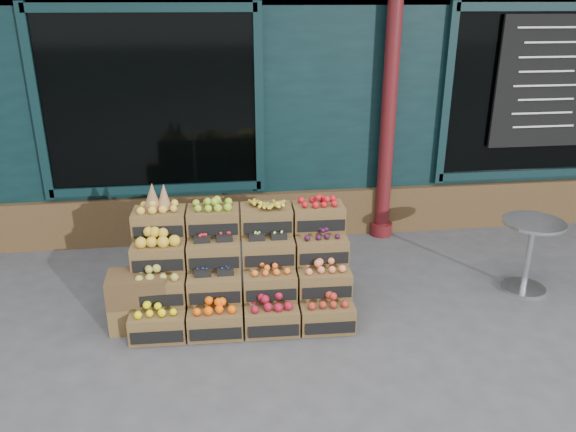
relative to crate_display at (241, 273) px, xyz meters
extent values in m
plane|color=#414143|center=(0.70, -0.42, -0.39)|extent=(60.00, 60.00, 0.00)
cube|color=black|center=(0.70, 4.78, 2.01)|extent=(12.00, 6.00, 4.80)
cube|color=black|center=(0.70, 1.83, 1.11)|extent=(12.00, 0.12, 3.00)
cube|color=#49341D|center=(0.70, 1.76, -0.09)|extent=(12.00, 0.18, 0.60)
cube|color=black|center=(-0.90, 1.76, 1.36)|extent=(2.40, 0.06, 2.00)
cube|color=black|center=(3.90, 1.76, 1.36)|extent=(2.40, 0.06, 2.00)
cylinder|color=#4F1215|center=(1.90, 1.63, 1.21)|extent=(0.18, 0.18, 3.20)
cube|color=black|center=(3.90, 1.68, 1.51)|extent=(1.30, 0.04, 1.60)
cube|color=brown|center=(-0.78, -0.38, -0.27)|extent=(0.51, 0.36, 0.25)
cube|color=black|center=(-0.78, -0.57, -0.29)|extent=(0.46, 0.03, 0.11)
cube|color=yellow|center=(-0.78, -0.38, -0.11)|extent=(0.40, 0.27, 0.08)
cube|color=brown|center=(-0.26, -0.40, -0.27)|extent=(0.51, 0.36, 0.25)
cube|color=black|center=(-0.27, -0.59, -0.29)|extent=(0.46, 0.03, 0.11)
cube|color=#FC5703|center=(-0.26, -0.40, -0.10)|extent=(0.40, 0.27, 0.09)
cube|color=brown|center=(0.25, -0.42, -0.27)|extent=(0.51, 0.36, 0.25)
cube|color=black|center=(0.24, -0.60, -0.29)|extent=(0.46, 0.03, 0.11)
cube|color=maroon|center=(0.25, -0.42, -0.10)|extent=(0.40, 0.27, 0.09)
cube|color=brown|center=(0.76, -0.44, -0.27)|extent=(0.51, 0.36, 0.25)
cube|color=black|center=(0.76, -0.62, -0.29)|extent=(0.46, 0.03, 0.11)
cube|color=maroon|center=(0.76, -0.44, -0.10)|extent=(0.40, 0.27, 0.08)
cube|color=brown|center=(-0.77, -0.18, -0.02)|extent=(0.51, 0.36, 0.25)
cube|color=black|center=(-0.77, -0.36, -0.05)|extent=(0.46, 0.03, 0.11)
cube|color=#9F9A39|center=(-0.77, -0.18, 0.14)|extent=(0.40, 0.27, 0.08)
cube|color=brown|center=(-0.26, -0.19, -0.02)|extent=(0.51, 0.36, 0.25)
cube|color=black|center=(-0.26, -0.38, -0.05)|extent=(0.46, 0.03, 0.11)
cube|color=#20254A|center=(-0.26, -0.19, 0.11)|extent=(0.40, 0.27, 0.03)
cube|color=brown|center=(0.26, -0.21, -0.02)|extent=(0.51, 0.36, 0.25)
cube|color=black|center=(0.25, -0.39, -0.05)|extent=(0.46, 0.03, 0.11)
cube|color=orange|center=(0.26, -0.21, 0.13)|extent=(0.40, 0.27, 0.07)
cube|color=brown|center=(0.77, -0.23, -0.02)|extent=(0.51, 0.36, 0.25)
cube|color=black|center=(0.76, -0.41, -0.05)|extent=(0.46, 0.03, 0.11)
cube|color=#EF794A|center=(0.77, -0.23, 0.14)|extent=(0.40, 0.27, 0.08)
cube|color=brown|center=(-0.76, 0.03, 0.22)|extent=(0.51, 0.36, 0.25)
cube|color=black|center=(-0.77, -0.15, 0.20)|extent=(0.46, 0.03, 0.11)
cube|color=gold|center=(-0.76, 0.03, 0.41)|extent=(0.40, 0.27, 0.12)
cube|color=brown|center=(-0.25, 0.02, 0.22)|extent=(0.51, 0.36, 0.25)
cube|color=black|center=(-0.25, -0.17, 0.20)|extent=(0.46, 0.03, 0.11)
cube|color=#B11B1C|center=(-0.25, 0.02, 0.36)|extent=(0.40, 0.27, 0.03)
cube|color=brown|center=(0.26, 0.00, 0.22)|extent=(0.51, 0.36, 0.25)
cube|color=black|center=(0.26, -0.19, 0.20)|extent=(0.46, 0.03, 0.11)
cube|color=#A6CB4F|center=(0.26, 0.00, 0.36)|extent=(0.40, 0.27, 0.03)
cube|color=brown|center=(0.78, -0.02, 0.22)|extent=(0.51, 0.36, 0.25)
cube|color=black|center=(0.77, -0.20, 0.20)|extent=(0.46, 0.03, 0.11)
cube|color=#310C27|center=(0.78, -0.02, 0.38)|extent=(0.40, 0.27, 0.06)
cube|color=brown|center=(-0.75, 0.24, 0.47)|extent=(0.51, 0.36, 0.25)
cube|color=black|center=(-0.76, 0.06, 0.45)|extent=(0.46, 0.03, 0.11)
cube|color=gold|center=(-0.75, 0.24, 0.64)|extent=(0.40, 0.27, 0.08)
cube|color=brown|center=(-0.24, 0.22, 0.47)|extent=(0.51, 0.36, 0.25)
cube|color=black|center=(-0.25, 0.04, 0.45)|extent=(0.46, 0.03, 0.11)
cube|color=#88AE24|center=(-0.24, 0.22, 0.64)|extent=(0.40, 0.27, 0.08)
cube|color=brown|center=(0.27, 0.21, 0.47)|extent=(0.51, 0.36, 0.25)
cube|color=black|center=(0.27, 0.02, 0.45)|extent=(0.46, 0.03, 0.11)
cube|color=gold|center=(0.27, 0.21, 0.63)|extent=(0.40, 0.27, 0.08)
cube|color=brown|center=(0.79, 0.19, 0.47)|extent=(0.51, 0.36, 0.25)
cube|color=black|center=(0.78, 0.01, 0.45)|extent=(0.46, 0.03, 0.11)
cube|color=red|center=(0.79, 0.19, 0.63)|extent=(0.40, 0.27, 0.07)
cube|color=#49341D|center=(0.00, -0.20, -0.27)|extent=(2.04, 0.41, 0.25)
cube|color=#49341D|center=(0.01, 0.01, -0.15)|extent=(2.04, 0.41, 0.49)
cube|color=#49341D|center=(0.02, 0.22, -0.02)|extent=(2.04, 0.41, 0.74)
cone|color=olive|center=(-0.80, 0.24, 0.74)|extent=(0.17, 0.17, 0.29)
cone|color=olive|center=(-0.70, 0.28, 0.72)|extent=(0.15, 0.15, 0.25)
cube|color=brown|center=(-0.96, -0.18, -0.26)|extent=(0.54, 0.38, 0.27)
cube|color=#49341D|center=(-0.96, -0.18, 0.00)|extent=(0.54, 0.38, 0.27)
cylinder|color=#B8BABF|center=(2.97, 0.00, -0.38)|extent=(0.45, 0.45, 0.03)
cylinder|color=#B8BABF|center=(2.97, 0.00, -0.01)|extent=(0.06, 0.06, 0.74)
cylinder|color=#B8BABF|center=(2.97, 0.00, 0.37)|extent=(0.62, 0.62, 0.03)
imported|color=#1B6123|center=(-0.81, 2.29, 0.66)|extent=(0.85, 0.64, 2.10)
camera|label=1|loc=(-0.19, -4.87, 2.48)|focal=35.00mm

